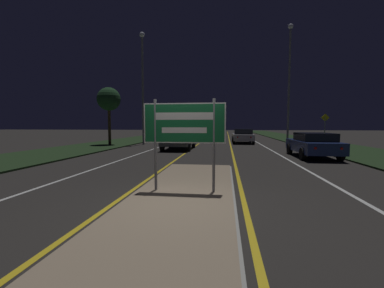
{
  "coord_description": "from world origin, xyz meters",
  "views": [
    {
      "loc": [
        1.03,
        -5.63,
        1.78
      ],
      "look_at": [
        0.0,
        2.23,
        1.18
      ],
      "focal_mm": 24.0,
      "sensor_mm": 36.0,
      "label": 1
    }
  ],
  "objects": [
    {
      "name": "ground_plane",
      "position": [
        0.0,
        0.0,
        0.0
      ],
      "size": [
        160.0,
        160.0,
        0.0
      ],
      "primitive_type": "plane",
      "color": "#282623"
    },
    {
      "name": "median_island",
      "position": [
        0.0,
        0.73,
        0.04
      ],
      "size": [
        2.55,
        8.7,
        0.1
      ],
      "color": "#999993",
      "rests_on": "ground_plane"
    },
    {
      "name": "verge_left",
      "position": [
        -9.5,
        20.0,
        0.04
      ],
      "size": [
        5.0,
        100.0,
        0.08
      ],
      "color": "#1E3319",
      "rests_on": "ground_plane"
    },
    {
      "name": "verge_right",
      "position": [
        9.5,
        20.0,
        0.04
      ],
      "size": [
        5.0,
        100.0,
        0.08
      ],
      "color": "#1E3319",
      "rests_on": "ground_plane"
    },
    {
      "name": "centre_line_yellow_left",
      "position": [
        -1.46,
        25.0,
        0.0
      ],
      "size": [
        0.12,
        70.0,
        0.01
      ],
      "color": "gold",
      "rests_on": "ground_plane"
    },
    {
      "name": "centre_line_yellow_right",
      "position": [
        1.46,
        25.0,
        0.0
      ],
      "size": [
        0.12,
        70.0,
        0.01
      ],
      "color": "gold",
      "rests_on": "ground_plane"
    },
    {
      "name": "lane_line_white_left",
      "position": [
        -4.2,
        25.0,
        0.0
      ],
      "size": [
        0.12,
        70.0,
        0.01
      ],
      "color": "silver",
      "rests_on": "ground_plane"
    },
    {
      "name": "lane_line_white_right",
      "position": [
        4.2,
        25.0,
        0.0
      ],
      "size": [
        0.12,
        70.0,
        0.01
      ],
      "color": "silver",
      "rests_on": "ground_plane"
    },
    {
      "name": "edge_line_white_left",
      "position": [
        -7.2,
        25.0,
        0.0
      ],
      "size": [
        0.1,
        70.0,
        0.01
      ],
      "color": "silver",
      "rests_on": "ground_plane"
    },
    {
      "name": "edge_line_white_right",
      "position": [
        7.2,
        25.0,
        0.0
      ],
      "size": [
        0.1,
        70.0,
        0.01
      ],
      "color": "silver",
      "rests_on": "ground_plane"
    },
    {
      "name": "highway_sign",
      "position": [
        0.0,
        0.72,
        1.72
      ],
      "size": [
        2.07,
        0.07,
        2.32
      ],
      "color": "gray",
      "rests_on": "median_island"
    },
    {
      "name": "streetlight_left_near",
      "position": [
        -6.33,
        16.73,
        5.98
      ],
      "size": [
        0.47,
        0.47,
        9.89
      ],
      "color": "gray",
      "rests_on": "ground_plane"
    },
    {
      "name": "streetlight_right_near",
      "position": [
        6.56,
        18.32,
        6.25
      ],
      "size": [
        0.45,
        0.45,
        10.55
      ],
      "color": "gray",
      "rests_on": "ground_plane"
    },
    {
      "name": "car_receding_0",
      "position": [
        5.76,
        9.01,
        0.72
      ],
      "size": [
        1.99,
        4.42,
        1.34
      ],
      "color": "navy",
      "rests_on": "ground_plane"
    },
    {
      "name": "car_receding_1",
      "position": [
        2.66,
        19.59,
        0.73
      ],
      "size": [
        1.99,
        4.73,
        1.37
      ],
      "color": "#B7B7BC",
      "rests_on": "ground_plane"
    },
    {
      "name": "car_approaching_0",
      "position": [
        -2.3,
        12.57,
        0.82
      ],
      "size": [
        2.02,
        4.31,
        1.55
      ],
      "color": "#4C514C",
      "rests_on": "ground_plane"
    },
    {
      "name": "warning_sign",
      "position": [
        8.45,
        14.88,
        1.6
      ],
      "size": [
        0.6,
        0.06,
        2.53
      ],
      "color": "gray",
      "rests_on": "verge_right"
    },
    {
      "name": "roadside_palm_left",
      "position": [
        -8.9,
        15.36,
        3.91
      ],
      "size": [
        1.98,
        1.98,
        4.87
      ],
      "color": "#4C3823",
      "rests_on": "verge_left"
    }
  ]
}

